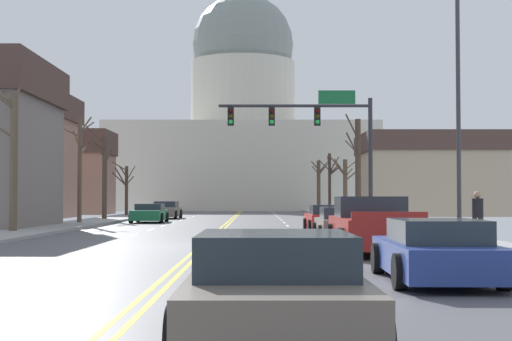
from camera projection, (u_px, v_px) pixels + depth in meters
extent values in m
cube|color=#4F4F54|center=(207.00, 246.00, 25.20)|extent=(14.00, 180.00, 0.06)
cube|color=yellow|center=(203.00, 245.00, 25.20)|extent=(0.10, 176.40, 0.00)
cube|color=yellow|center=(210.00, 245.00, 25.20)|extent=(0.10, 176.40, 0.00)
cube|color=silver|center=(376.00, 303.00, 11.49)|extent=(0.12, 2.20, 0.00)
cube|color=silver|center=(339.00, 270.00, 16.69)|extent=(0.12, 2.20, 0.00)
cube|color=silver|center=(320.00, 253.00, 21.89)|extent=(0.12, 2.20, 0.00)
cube|color=silver|center=(308.00, 242.00, 27.08)|extent=(0.12, 2.20, 0.00)
cube|color=silver|center=(300.00, 235.00, 32.28)|extent=(0.12, 2.20, 0.00)
cube|color=silver|center=(294.00, 230.00, 37.48)|extent=(0.12, 2.20, 0.00)
cube|color=silver|center=(290.00, 226.00, 42.67)|extent=(0.12, 2.20, 0.00)
cube|color=silver|center=(287.00, 223.00, 47.87)|extent=(0.12, 2.20, 0.00)
cube|color=silver|center=(284.00, 220.00, 53.07)|extent=(0.12, 2.20, 0.00)
cube|color=silver|center=(282.00, 218.00, 58.26)|extent=(0.12, 2.20, 0.00)
cube|color=silver|center=(280.00, 216.00, 63.46)|extent=(0.12, 2.20, 0.00)
cube|color=silver|center=(278.00, 215.00, 68.66)|extent=(0.12, 2.20, 0.00)
cube|color=silver|center=(277.00, 214.00, 73.85)|extent=(0.12, 2.20, 0.00)
cube|color=silver|center=(276.00, 213.00, 79.05)|extent=(0.12, 2.20, 0.00)
cube|color=silver|center=(275.00, 212.00, 84.25)|extent=(0.12, 2.20, 0.00)
cube|color=silver|center=(274.00, 211.00, 89.44)|extent=(0.12, 2.20, 0.00)
cube|color=silver|center=(22.00, 270.00, 16.71)|extent=(0.12, 2.20, 0.00)
cube|color=silver|center=(78.00, 253.00, 21.91)|extent=(0.12, 2.20, 0.00)
cube|color=silver|center=(113.00, 242.00, 27.11)|extent=(0.12, 2.20, 0.00)
cube|color=silver|center=(136.00, 235.00, 32.30)|extent=(0.12, 2.20, 0.00)
cube|color=silver|center=(153.00, 230.00, 37.50)|extent=(0.12, 2.20, 0.00)
cube|color=silver|center=(166.00, 226.00, 42.70)|extent=(0.12, 2.20, 0.00)
cube|color=silver|center=(176.00, 223.00, 47.89)|extent=(0.12, 2.20, 0.00)
cube|color=silver|center=(184.00, 220.00, 53.09)|extent=(0.12, 2.20, 0.00)
cube|color=silver|center=(191.00, 218.00, 58.29)|extent=(0.12, 2.20, 0.00)
cube|color=silver|center=(196.00, 216.00, 63.48)|extent=(0.12, 2.20, 0.00)
cube|color=silver|center=(201.00, 215.00, 68.68)|extent=(0.12, 2.20, 0.00)
cube|color=silver|center=(205.00, 214.00, 73.88)|extent=(0.12, 2.20, 0.00)
cube|color=silver|center=(209.00, 213.00, 79.07)|extent=(0.12, 2.20, 0.00)
cube|color=silver|center=(212.00, 212.00, 84.27)|extent=(0.12, 2.20, 0.00)
cube|color=silver|center=(214.00, 211.00, 89.47)|extent=(0.12, 2.20, 0.00)
cube|color=gray|center=(462.00, 243.00, 25.17)|extent=(3.00, 180.00, 0.14)
cylinder|color=#28282D|center=(373.00, 162.00, 38.85)|extent=(0.22, 0.22, 6.56)
cylinder|color=#28282D|center=(297.00, 106.00, 38.97)|extent=(7.80, 0.16, 0.16)
cube|color=black|center=(320.00, 117.00, 38.94)|extent=(0.32, 0.28, 0.92)
sphere|color=#330504|center=(320.00, 111.00, 38.79)|extent=(0.22, 0.22, 0.22)
sphere|color=#332B05|center=(320.00, 116.00, 38.78)|extent=(0.22, 0.22, 0.22)
sphere|color=#19CC47|center=(320.00, 122.00, 38.77)|extent=(0.22, 0.22, 0.22)
cube|color=black|center=(274.00, 117.00, 38.95)|extent=(0.32, 0.28, 0.92)
sphere|color=#330504|center=(274.00, 111.00, 38.80)|extent=(0.22, 0.22, 0.22)
sphere|color=#332B05|center=(274.00, 116.00, 38.79)|extent=(0.22, 0.22, 0.22)
sphere|color=#19CC47|center=(274.00, 122.00, 38.78)|extent=(0.22, 0.22, 0.22)
cube|color=black|center=(233.00, 117.00, 38.96)|extent=(0.32, 0.28, 0.92)
sphere|color=#330504|center=(233.00, 111.00, 38.81)|extent=(0.22, 0.22, 0.22)
sphere|color=#332B05|center=(233.00, 116.00, 38.80)|extent=(0.22, 0.22, 0.22)
sphere|color=#19CC47|center=(233.00, 122.00, 38.79)|extent=(0.22, 0.22, 0.22)
cube|color=#146033|center=(339.00, 97.00, 38.99)|extent=(1.90, 0.06, 0.70)
cylinder|color=#333338|center=(461.00, 115.00, 24.22)|extent=(0.14, 0.14, 8.18)
cube|color=beige|center=(245.00, 169.00, 98.48)|extent=(32.48, 23.81, 10.49)
cylinder|color=beige|center=(245.00, 96.00, 98.82)|extent=(13.52, 13.52, 8.71)
sphere|color=gray|center=(245.00, 45.00, 99.06)|extent=(13.17, 13.17, 13.17)
cube|color=#B71414|center=(331.00, 222.00, 33.91)|extent=(1.86, 4.25, 0.69)
cube|color=#232D38|center=(332.00, 210.00, 33.55)|extent=(1.61, 1.85, 0.42)
cylinder|color=black|center=(308.00, 225.00, 35.20)|extent=(0.23, 0.64, 0.64)
cylinder|color=black|center=(347.00, 225.00, 35.22)|extent=(0.23, 0.64, 0.64)
cylinder|color=black|center=(313.00, 227.00, 32.59)|extent=(0.23, 0.64, 0.64)
cylinder|color=black|center=(355.00, 227.00, 32.61)|extent=(0.23, 0.64, 0.64)
cube|color=#6B6056|center=(347.00, 228.00, 27.84)|extent=(1.90, 4.53, 0.66)
cube|color=#232D38|center=(347.00, 213.00, 27.72)|extent=(1.66, 2.03, 0.42)
cylinder|color=black|center=(318.00, 231.00, 29.24)|extent=(0.22, 0.64, 0.64)
cylinder|color=black|center=(367.00, 231.00, 29.23)|extent=(0.22, 0.64, 0.64)
cylinder|color=black|center=(324.00, 234.00, 26.44)|extent=(0.22, 0.64, 0.64)
cylinder|color=black|center=(378.00, 234.00, 26.43)|extent=(0.22, 0.64, 0.64)
cube|color=maroon|center=(376.00, 232.00, 21.67)|extent=(2.10, 5.21, 0.80)
cube|color=#1E2833|center=(373.00, 207.00, 22.42)|extent=(1.93, 1.77, 0.61)
cube|color=maroon|center=(392.00, 216.00, 19.14)|extent=(1.93, 0.10, 0.22)
cylinder|color=black|center=(334.00, 237.00, 23.23)|extent=(0.28, 0.80, 0.80)
cylinder|color=black|center=(403.00, 237.00, 23.22)|extent=(0.28, 0.80, 0.80)
cylinder|color=black|center=(346.00, 243.00, 20.10)|extent=(0.28, 0.80, 0.80)
cylinder|color=black|center=(425.00, 243.00, 20.10)|extent=(0.28, 0.80, 0.80)
cube|color=navy|center=(437.00, 257.00, 14.49)|extent=(1.91, 4.70, 0.59)
cube|color=#232D38|center=(440.00, 231.00, 14.23)|extent=(1.63, 2.32, 0.44)
cylinder|color=black|center=(380.00, 258.00, 15.95)|extent=(0.24, 0.65, 0.64)
cylinder|color=black|center=(466.00, 258.00, 15.90)|extent=(0.24, 0.65, 0.64)
cylinder|color=black|center=(403.00, 272.00, 13.07)|extent=(0.24, 0.65, 0.64)
cylinder|color=black|center=(507.00, 272.00, 13.02)|extent=(0.24, 0.65, 0.64)
cube|color=#6B6056|center=(277.00, 301.00, 8.18)|extent=(1.80, 4.57, 0.64)
cube|color=#232D38|center=(277.00, 253.00, 7.95)|extent=(1.58, 2.02, 0.43)
cylinder|color=black|center=(203.00, 299.00, 9.59)|extent=(0.22, 0.64, 0.64)
cylinder|color=black|center=(344.00, 299.00, 9.59)|extent=(0.22, 0.64, 0.64)
cylinder|color=black|center=(181.00, 341.00, 6.76)|extent=(0.22, 0.64, 0.64)
cylinder|color=black|center=(381.00, 341.00, 6.76)|extent=(0.22, 0.64, 0.64)
cube|color=#1E7247|center=(152.00, 215.00, 48.27)|extent=(1.88, 4.50, 0.63)
cube|color=#232D38|center=(153.00, 207.00, 48.57)|extent=(1.65, 2.16, 0.40)
cylinder|color=black|center=(164.00, 218.00, 46.87)|extent=(0.22, 0.64, 0.64)
cylinder|color=black|center=(134.00, 218.00, 46.87)|extent=(0.22, 0.64, 0.64)
cylinder|color=black|center=(169.00, 217.00, 49.66)|extent=(0.22, 0.64, 0.64)
cylinder|color=black|center=(141.00, 217.00, 49.66)|extent=(0.22, 0.64, 0.64)
cube|color=#6B6056|center=(169.00, 212.00, 57.26)|extent=(1.94, 4.73, 0.68)
cube|color=#232D38|center=(169.00, 204.00, 57.45)|extent=(1.65, 2.23, 0.46)
cylinder|color=black|center=(178.00, 215.00, 55.78)|extent=(0.24, 0.65, 0.64)
cylinder|color=black|center=(154.00, 215.00, 55.84)|extent=(0.24, 0.65, 0.64)
cylinder|color=black|center=(183.00, 214.00, 58.68)|extent=(0.24, 0.65, 0.64)
cylinder|color=black|center=(160.00, 214.00, 58.74)|extent=(0.24, 0.65, 0.64)
cube|color=#8C6656|center=(62.00, 184.00, 71.61)|extent=(9.51, 6.36, 5.62)
cube|color=#47332D|center=(62.00, 143.00, 71.75)|extent=(9.89, 6.62, 2.23)
cube|color=tan|center=(432.00, 184.00, 66.17)|extent=(11.40, 9.34, 5.46)
cube|color=#47332D|center=(431.00, 144.00, 66.30)|extent=(11.86, 9.71, 1.67)
cylinder|color=brown|center=(321.00, 186.00, 74.73)|extent=(0.37, 0.37, 5.07)
cylinder|color=brown|center=(326.00, 167.00, 75.26)|extent=(1.12, 1.04, 1.23)
cylinder|color=brown|center=(318.00, 170.00, 74.42)|extent=(0.78, 0.84, 0.81)
cylinder|color=brown|center=(318.00, 166.00, 74.65)|extent=(0.86, 0.45, 0.93)
cylinder|color=brown|center=(324.00, 171.00, 74.89)|extent=(0.69, 0.33, 1.00)
cylinder|color=brown|center=(326.00, 170.00, 74.41)|extent=(0.92, 0.86, 1.15)
cylinder|color=#423328|center=(107.00, 177.00, 52.36)|extent=(0.34, 0.34, 5.66)
cylinder|color=#423328|center=(99.00, 149.00, 52.06)|extent=(1.10, 0.82, 1.07)
cylinder|color=#423328|center=(111.00, 157.00, 52.76)|extent=(0.43, 0.83, 1.14)
cylinder|color=#423328|center=(101.00, 145.00, 52.01)|extent=(0.83, 0.95, 0.68)
cylinder|color=#423328|center=(98.00, 135.00, 52.28)|extent=(1.31, 0.47, 1.25)
cylinder|color=#423328|center=(100.00, 145.00, 52.61)|extent=(1.20, 0.43, 1.13)
cylinder|color=#423328|center=(101.00, 147.00, 52.66)|extent=(1.02, 0.53, 0.71)
cylinder|color=#423328|center=(361.00, 170.00, 45.37)|extent=(0.35, 0.35, 6.15)
cylinder|color=#423328|center=(354.00, 147.00, 45.58)|extent=(0.78, 0.41, 0.86)
cylinder|color=#423328|center=(355.00, 144.00, 44.83)|extent=(0.93, 1.30, 1.35)
cylinder|color=#423328|center=(354.00, 126.00, 45.01)|extent=(0.93, 1.01, 1.43)
cylinder|color=#423328|center=(360.00, 156.00, 46.16)|extent=(0.21, 1.57, 0.78)
cylinder|color=#423328|center=(129.00, 191.00, 61.87)|extent=(0.27, 0.27, 4.00)
cylinder|color=#423328|center=(133.00, 173.00, 61.53)|extent=(0.90, 0.86, 1.18)
cylinder|color=#423328|center=(133.00, 180.00, 62.24)|extent=(0.56, 0.78, 0.75)
cylinder|color=#423328|center=(122.00, 166.00, 61.87)|extent=(1.21, 0.23, 0.76)
cylinder|color=#423328|center=(123.00, 177.00, 61.97)|extent=(1.07, 0.24, 1.64)
cylinder|color=#423328|center=(126.00, 171.00, 62.57)|extent=(0.93, 1.39, 1.01)
cylinder|color=#423328|center=(122.00, 179.00, 61.83)|extent=(1.25, 0.25, 1.20)
cylinder|color=#423328|center=(129.00, 176.00, 61.16)|extent=(0.37, 1.57, 1.20)
cylinder|color=#423328|center=(332.00, 183.00, 70.25)|extent=(0.28, 0.28, 5.54)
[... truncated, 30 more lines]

